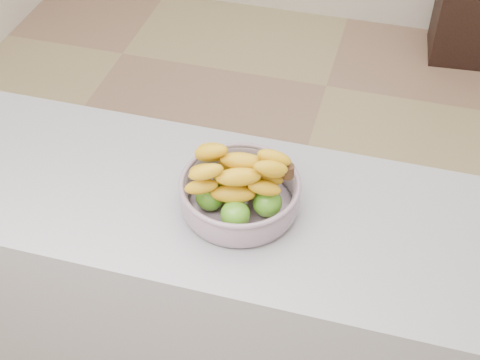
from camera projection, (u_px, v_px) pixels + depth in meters
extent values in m
plane|color=#9D8A60|center=(276.00, 247.00, 2.89)|extent=(4.00, 4.00, 0.00)
cube|color=gray|center=(235.00, 304.00, 2.13)|extent=(2.00, 0.60, 0.90)
cylinder|color=#A0AFC1|center=(240.00, 205.00, 1.81)|extent=(0.28, 0.28, 0.01)
torus|color=#A0AFC1|center=(240.00, 183.00, 1.75)|extent=(0.32, 0.32, 0.02)
sphere|color=#4E8A17|center=(235.00, 215.00, 1.72)|extent=(0.08, 0.08, 0.08)
sphere|color=#4E8A17|center=(267.00, 203.00, 1.75)|extent=(0.08, 0.08, 0.08)
sphere|color=#4E8A17|center=(261.00, 178.00, 1.82)|extent=(0.08, 0.08, 0.08)
sphere|color=#4E8A17|center=(227.00, 175.00, 1.83)|extent=(0.08, 0.08, 0.08)
sphere|color=#4E8A17|center=(210.00, 197.00, 1.77)|extent=(0.08, 0.08, 0.08)
ellipsoid|color=orange|center=(233.00, 194.00, 1.71)|extent=(0.21, 0.09, 0.05)
ellipsoid|color=orange|center=(236.00, 180.00, 1.75)|extent=(0.21, 0.07, 0.05)
ellipsoid|color=orange|center=(239.00, 167.00, 1.79)|extent=(0.20, 0.05, 0.05)
ellipsoid|color=orange|center=(238.00, 178.00, 1.70)|extent=(0.21, 0.11, 0.05)
ellipsoid|color=orange|center=(242.00, 163.00, 1.74)|extent=(0.21, 0.06, 0.05)
ellipsoid|color=orange|center=(242.00, 161.00, 1.70)|extent=(0.21, 0.07, 0.05)
ellipsoid|color=orange|center=(238.00, 177.00, 1.66)|extent=(0.21, 0.12, 0.05)
cylinder|color=#3B2412|center=(288.00, 171.00, 1.70)|extent=(0.03, 0.03, 0.04)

